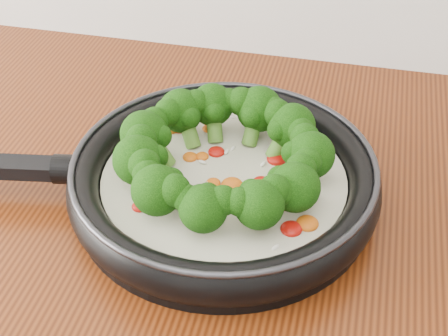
# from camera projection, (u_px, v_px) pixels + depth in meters

# --- Properties ---
(skillet) EXTENTS (0.59, 0.41, 0.10)m
(skillet) POSITION_uv_depth(u_px,v_px,m) (221.00, 174.00, 0.76)
(skillet) COLOR black
(skillet) RESTS_ON counter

